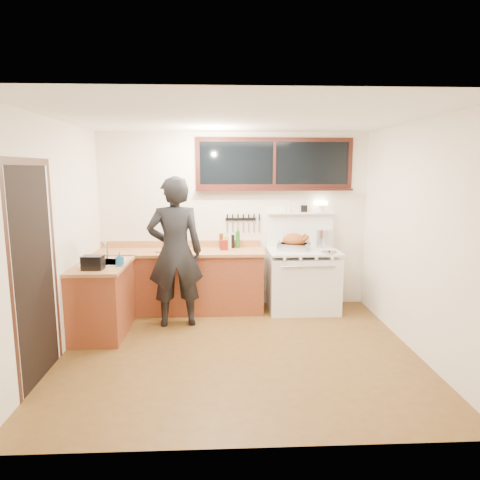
{
  "coord_description": "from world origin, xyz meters",
  "views": [
    {
      "loc": [
        -0.2,
        -4.64,
        2.06
      ],
      "look_at": [
        0.05,
        0.85,
        1.15
      ],
      "focal_mm": 32.0,
      "sensor_mm": 36.0,
      "label": 1
    }
  ],
  "objects_px": {
    "man": "(175,252)",
    "cutting_board": "(174,248)",
    "roast_turkey": "(294,243)",
    "vintage_stove": "(303,279)"
  },
  "relations": [
    {
      "from": "vintage_stove",
      "to": "roast_turkey",
      "type": "xyz_separation_m",
      "value": [
        -0.13,
        0.02,
        0.53
      ]
    },
    {
      "from": "man",
      "to": "roast_turkey",
      "type": "distance_m",
      "value": 1.76
    },
    {
      "from": "vintage_stove",
      "to": "cutting_board",
      "type": "relative_size",
      "value": 3.02
    },
    {
      "from": "cutting_board",
      "to": "roast_turkey",
      "type": "xyz_separation_m",
      "value": [
        1.73,
        0.05,
        0.05
      ]
    },
    {
      "from": "vintage_stove",
      "to": "cutting_board",
      "type": "xyz_separation_m",
      "value": [
        -1.87,
        -0.02,
        0.49
      ]
    },
    {
      "from": "vintage_stove",
      "to": "cutting_board",
      "type": "distance_m",
      "value": 1.93
    },
    {
      "from": "man",
      "to": "cutting_board",
      "type": "relative_size",
      "value": 3.76
    },
    {
      "from": "man",
      "to": "cutting_board",
      "type": "bearing_deg",
      "value": 97.41
    },
    {
      "from": "man",
      "to": "roast_turkey",
      "type": "xyz_separation_m",
      "value": [
        1.67,
        0.55,
        0.01
      ]
    },
    {
      "from": "roast_turkey",
      "to": "vintage_stove",
      "type": "bearing_deg",
      "value": -10.2
    }
  ]
}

